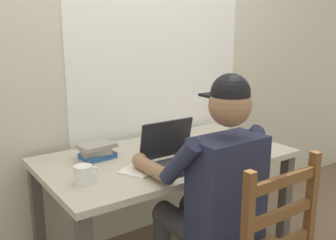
{
  "coord_description": "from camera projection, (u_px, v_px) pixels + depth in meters",
  "views": [
    {
      "loc": [
        -1.22,
        -1.77,
        1.45
      ],
      "look_at": [
        -0.02,
        -0.05,
        0.94
      ],
      "focal_mm": 41.02,
      "sensor_mm": 36.0,
      "label": 1
    }
  ],
  "objects": [
    {
      "name": "paper_pile_near_laptop",
      "position": [
        143.0,
        168.0,
        2.02
      ],
      "size": [
        0.29,
        0.25,
        0.01
      ],
      "primitive_type": "cube",
      "rotation": [
        0.0,
        0.0,
        0.47
      ],
      "color": "white",
      "rests_on": "desk"
    },
    {
      "name": "book_stack_main",
      "position": [
        97.0,
        151.0,
        2.17
      ],
      "size": [
        0.21,
        0.16,
        0.09
      ],
      "color": "#2D5B9E",
      "rests_on": "desk"
    },
    {
      "name": "seated_person",
      "position": [
        211.0,
        188.0,
        1.85
      ],
      "size": [
        0.5,
        0.6,
        1.26
      ],
      "color": "#232842",
      "rests_on": "ground"
    },
    {
      "name": "computer_mouse",
      "position": [
        214.0,
        154.0,
        2.21
      ],
      "size": [
        0.06,
        0.1,
        0.03
      ],
      "primitive_type": "ellipsoid",
      "color": "#232328",
      "rests_on": "desk"
    },
    {
      "name": "laptop",
      "position": [
        175.0,
        155.0,
        2.08
      ],
      "size": [
        0.33,
        0.28,
        0.23
      ],
      "color": "#232328",
      "rests_on": "desk"
    },
    {
      "name": "coffee_mug_dark",
      "position": [
        164.0,
        140.0,
        2.37
      ],
      "size": [
        0.11,
        0.08,
        0.1
      ],
      "color": "#2D384C",
      "rests_on": "desk"
    },
    {
      "name": "paper_pile_back_corner",
      "position": [
        168.0,
        166.0,
        2.06
      ],
      "size": [
        0.29,
        0.26,
        0.0
      ],
      "primitive_type": "cube",
      "rotation": [
        0.0,
        0.0,
        -0.48
      ],
      "color": "white",
      "rests_on": "desk"
    },
    {
      "name": "landscape_photo_print",
      "position": [
        174.0,
        141.0,
        2.53
      ],
      "size": [
        0.15,
        0.13,
        0.0
      ],
      "primitive_type": "cube",
      "rotation": [
        0.0,
        0.0,
        -0.35
      ],
      "color": "#C63D33",
      "rests_on": "desk"
    },
    {
      "name": "coffee_mug_white",
      "position": [
        84.0,
        175.0,
        1.82
      ],
      "size": [
        0.12,
        0.09,
        0.09
      ],
      "color": "white",
      "rests_on": "desk"
    },
    {
      "name": "desk",
      "position": [
        166.0,
        168.0,
        2.28
      ],
      "size": [
        1.44,
        0.81,
        0.72
      ],
      "color": "#BCB29E",
      "rests_on": "ground"
    },
    {
      "name": "back_wall",
      "position": [
        125.0,
        52.0,
        2.52
      ],
      "size": [
        6.0,
        0.08,
        2.6
      ],
      "color": "beige",
      "rests_on": "ground"
    }
  ]
}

